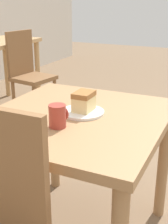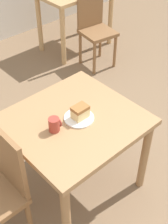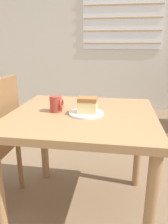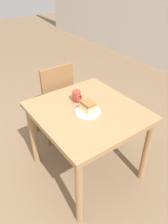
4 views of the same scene
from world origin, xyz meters
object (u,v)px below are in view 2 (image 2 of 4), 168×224
at_px(dining_table_near, 74,131).
at_px(dining_table_far, 75,2).
at_px(cake_slice, 80,112).
at_px(chair_far_corner, 95,26).
at_px(plate, 79,118).
at_px(coffee_mug, 55,124).

xyz_separation_m(dining_table_near, dining_table_far, (1.51, 1.72, 0.02)).
bearing_deg(cake_slice, dining_table_far, 49.64).
relative_size(dining_table_near, cake_slice, 7.98).
xyz_separation_m(chair_far_corner, plate, (-1.38, -1.27, 0.23)).
height_order(dining_table_far, chair_far_corner, chair_far_corner).
distance_m(dining_table_near, plate, 0.12).
bearing_deg(dining_table_far, chair_far_corner, -102.49).
height_order(chair_far_corner, coffee_mug, chair_far_corner).
bearing_deg(cake_slice, chair_far_corner, 42.85).
height_order(dining_table_far, plate, dining_table_far).
relative_size(plate, coffee_mug, 2.10).
bearing_deg(chair_far_corner, dining_table_near, -129.47).
relative_size(chair_far_corner, coffee_mug, 9.30).
relative_size(chair_far_corner, cake_slice, 8.32).
relative_size(dining_table_far, chair_far_corner, 1.02).
xyz_separation_m(dining_table_far, plate, (-1.49, -1.74, 0.09)).
xyz_separation_m(dining_table_near, cake_slice, (0.03, -0.02, 0.17)).
relative_size(dining_table_far, plate, 4.50).
bearing_deg(dining_table_far, cake_slice, -130.36).
distance_m(dining_table_near, chair_far_corner, 1.89).
distance_m(chair_far_corner, coffee_mug, 2.02).
bearing_deg(plate, cake_slice, -25.60).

